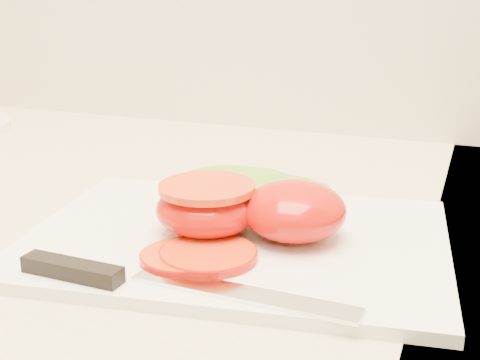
% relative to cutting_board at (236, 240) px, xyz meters
% --- Properties ---
extents(cutting_board, '(0.37, 0.29, 0.01)m').
position_rel_cutting_board_xyz_m(cutting_board, '(0.00, 0.00, 0.00)').
color(cutting_board, white).
rests_on(cutting_board, counter).
extents(tomato_half_dome, '(0.09, 0.09, 0.05)m').
position_rel_cutting_board_xyz_m(tomato_half_dome, '(0.05, 0.01, 0.03)').
color(tomato_half_dome, '#BA1300').
rests_on(tomato_half_dome, cutting_board).
extents(tomato_half_cut, '(0.09, 0.09, 0.04)m').
position_rel_cutting_board_xyz_m(tomato_half_cut, '(-0.02, -0.00, 0.03)').
color(tomato_half_cut, '#BA1300').
rests_on(tomato_half_cut, cutting_board).
extents(tomato_slice_0, '(0.07, 0.07, 0.01)m').
position_rel_cutting_board_xyz_m(tomato_slice_0, '(-0.00, -0.05, 0.01)').
color(tomato_slice_0, '#E0440E').
rests_on(tomato_slice_0, cutting_board).
extents(tomato_slice_1, '(0.06, 0.06, 0.01)m').
position_rel_cutting_board_xyz_m(tomato_slice_1, '(-0.02, -0.06, 0.01)').
color(tomato_slice_1, '#E0440E').
rests_on(tomato_slice_1, cutting_board).
extents(lettuce_leaf_0, '(0.15, 0.11, 0.03)m').
position_rel_cutting_board_xyz_m(lettuce_leaf_0, '(-0.02, 0.07, 0.02)').
color(lettuce_leaf_0, '#689F2A').
rests_on(lettuce_leaf_0, cutting_board).
extents(lettuce_leaf_1, '(0.12, 0.12, 0.02)m').
position_rel_cutting_board_xyz_m(lettuce_leaf_1, '(0.02, 0.08, 0.02)').
color(lettuce_leaf_1, '#689F2A').
rests_on(lettuce_leaf_1, cutting_board).
extents(knife, '(0.25, 0.04, 0.01)m').
position_rel_cutting_board_xyz_m(knife, '(-0.03, -0.11, 0.01)').
color(knife, silver).
rests_on(knife, cutting_board).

